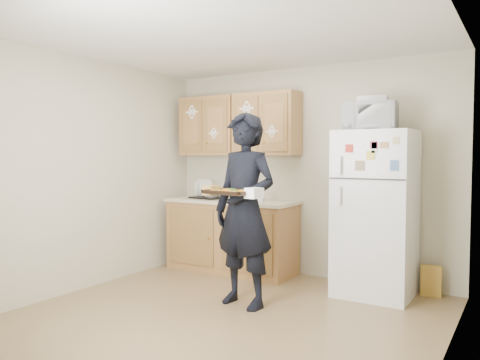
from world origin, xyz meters
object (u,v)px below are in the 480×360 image
Objects in this scene: refrigerator at (376,213)px; dish_rack at (208,192)px; microwave at (370,117)px; baking_tray at (232,193)px; person at (245,210)px.

refrigerator is 2.14m from dish_rack.
refrigerator is 3.30× the size of microwave.
refrigerator is at bearing 63.39° from baking_tray.
baking_tray is (-0.93, -1.31, 0.26)m from refrigerator.
dish_rack is (-1.17, 1.03, 0.05)m from person.
person is 1.61m from microwave.
dish_rack is (-2.09, 0.07, -0.86)m from microwave.
refrigerator is at bearing 36.39° from microwave.
dish_rack is at bearing 171.20° from microwave.
person is at bearing 107.40° from baking_tray.
baking_tray is at bearing -47.63° from dish_rack.
person is 3.60× the size of microwave.
baking_tray reaches higher than dish_rack.
baking_tray is 1.80m from dish_rack.
microwave is (0.92, 0.96, 0.91)m from person.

